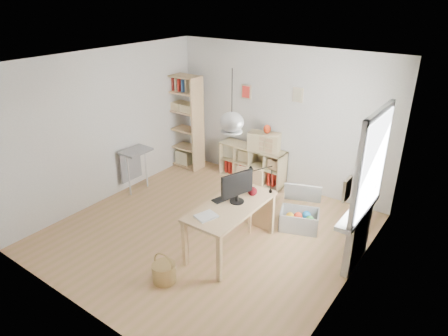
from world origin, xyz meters
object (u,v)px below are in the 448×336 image
Objects in this scene: desk at (231,210)px; tall_bookshelf at (184,118)px; monitor at (237,186)px; cube_shelf at (252,165)px; storage_chest at (300,215)px; drawer_chest at (264,141)px; chair at (245,194)px.

tall_bookshelf is at bearing 142.99° from desk.
monitor is at bearing 82.13° from desk.
cube_shelf is 1.61× the size of storage_chest.
tall_bookshelf reaches higher than drawer_chest.
cube_shelf is 1.92m from storage_chest.
tall_bookshelf is 2.72m from chair.
chair is (2.36, -1.22, -0.55)m from tall_bookshelf.
desk reaches higher than cube_shelf.
tall_bookshelf is 1.86m from drawer_chest.
chair reaches higher than storage_chest.
storage_chest is (0.80, 0.43, -0.32)m from chair.
chair is at bearing -172.07° from storage_chest.
drawer_chest is at bearing 121.76° from storage_chest.
cube_shelf is 1.48× the size of chair.
desk reaches higher than storage_chest.
storage_chest is 1.42× the size of drawer_chest.
chair is at bearing 106.88° from desk.
cube_shelf is 2.46m from monitor.
monitor is (2.60, -1.83, -0.08)m from tall_bookshelf.
storage_chest is 1.43m from monitor.
cube_shelf is 2.30× the size of drawer_chest.
chair is (0.80, -1.50, 0.24)m from cube_shelf.
tall_bookshelf is 3.38m from storage_chest.
drawer_chest reaches higher than storage_chest.
cube_shelf is 1.77m from tall_bookshelf.
storage_chest is at bearing 19.01° from chair.
storage_chest is 1.81m from drawer_chest.
chair is 0.96m from storage_chest.
desk is at bearing -37.01° from tall_bookshelf.
chair is 0.81m from monitor.
chair is 1.81× the size of monitor.
drawer_chest reaches higher than cube_shelf.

